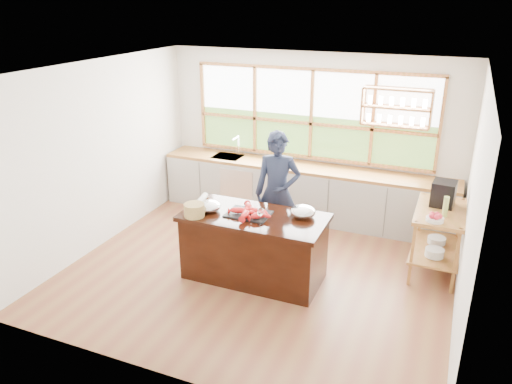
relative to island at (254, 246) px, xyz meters
The scene contains 18 objects.
ground_plane 0.50m from the island, 90.00° to the left, with size 5.00×5.00×0.00m, color brown.
room_shell 1.48m from the island, 88.06° to the left, with size 5.02×4.52×2.71m.
back_counter 2.14m from the island, 90.50° to the left, with size 4.90×0.63×0.90m.
right_shelf_unit 2.45m from the island, 26.44° to the left, with size 0.62×1.10×0.90m.
island is the anchor object (origin of this frame).
cook 0.98m from the island, 90.18° to the left, with size 0.65×0.43×1.78m, color #181E33.
potted_plant 2.32m from the island, 102.06° to the left, with size 0.13×0.09×0.25m, color slate.
cutting_board 2.24m from the island, 102.87° to the left, with size 0.40×0.30×0.01m, color #5ECE3C.
espresso_machine 2.61m from the island, 30.20° to the left, with size 0.29×0.31×0.33m, color black.
wine_bottle 2.48m from the island, 21.92° to the left, with size 0.07×0.07×0.27m, color #9FB555.
fruit_bowl 2.30m from the island, 18.11° to the left, with size 0.22×0.22×0.11m.
slate_board 0.46m from the island, behind, with size 0.55×0.40×0.02m, color black.
lobster_pile 0.51m from the island, 145.70° to the right, with size 0.52×0.48×0.08m.
mixing_bowl_left 0.79m from the island, behind, with size 0.31×0.31×0.15m, color silver.
mixing_bowl_right 0.80m from the island, 19.11° to the left, with size 0.32×0.32×0.16m, color silver.
wine_glass 0.67m from the island, 51.46° to the right, with size 0.08×0.08×0.22m.
wicker_basket 0.92m from the island, 155.60° to the right, with size 0.26×0.26×0.17m, color tan.
parchment_roll 0.97m from the island, behind, with size 0.08×0.08×0.30m, color silver.
Camera 1 is at (2.25, -5.54, 3.50)m, focal length 35.00 mm.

